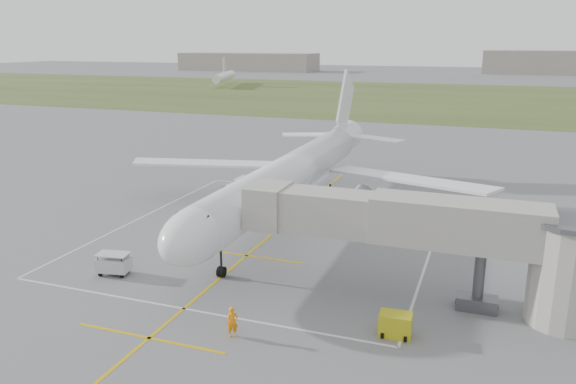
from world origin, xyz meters
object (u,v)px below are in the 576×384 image
(baggage_cart, at_px, (114,264))
(gpu_unit, at_px, (395,325))
(airliner, at_px, (291,175))
(ramp_worker_wing, at_px, (248,200))
(ramp_worker_nose, at_px, (232,322))
(jet_bridge, at_px, (445,237))

(baggage_cart, bearing_deg, gpu_unit, -15.29)
(airliner, relative_size, ramp_worker_wing, 25.51)
(gpu_unit, bearing_deg, ramp_worker_nose, -162.44)
(baggage_cart, xyz_separation_m, ramp_worker_wing, (2.42, 19.14, 0.07))
(airliner, height_order, jet_bridge, airliner)
(gpu_unit, xyz_separation_m, ramp_worker_wing, (-18.95, 21.02, 0.21))
(airliner, bearing_deg, ramp_worker_nose, -78.73)
(baggage_cart, relative_size, ramp_worker_wing, 1.41)
(baggage_cart, height_order, ramp_worker_wing, ramp_worker_wing)
(gpu_unit, height_order, baggage_cart, baggage_cart)
(ramp_worker_nose, bearing_deg, jet_bridge, 3.89)
(ramp_worker_nose, bearing_deg, baggage_cart, 123.14)
(airliner, bearing_deg, gpu_unit, -55.10)
(baggage_cart, bearing_deg, jet_bridge, -2.17)
(ramp_worker_wing, bearing_deg, ramp_worker_nose, 166.81)
(airliner, xyz_separation_m, ramp_worker_wing, (-5.37, 1.55, -3.48))
(jet_bridge, relative_size, ramp_worker_wing, 12.77)
(gpu_unit, bearing_deg, airliner, 121.89)
(gpu_unit, relative_size, ramp_worker_nose, 1.05)
(airliner, xyz_separation_m, ramp_worker_nose, (4.56, -22.86, -3.46))
(jet_bridge, relative_size, gpu_unit, 11.91)
(gpu_unit, xyz_separation_m, ramp_worker_nose, (-9.03, -3.39, 0.23))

